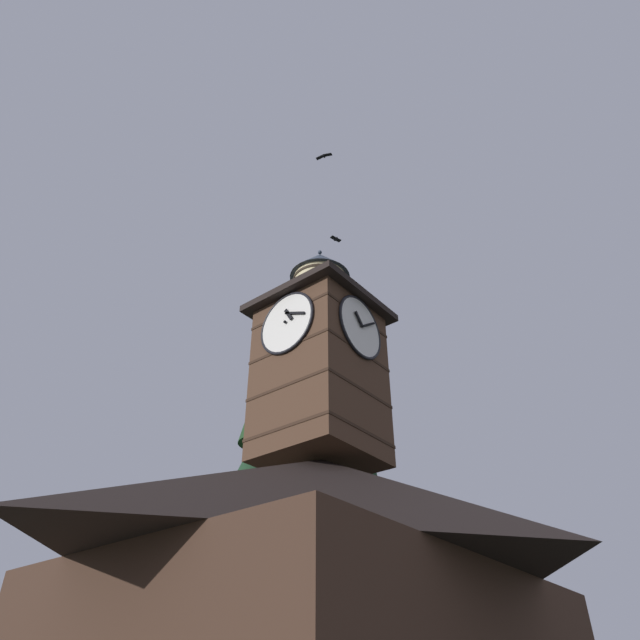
{
  "coord_description": "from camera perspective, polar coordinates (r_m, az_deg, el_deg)",
  "views": [
    {
      "loc": [
        13.13,
        10.06,
        1.23
      ],
      "look_at": [
        -0.03,
        -0.61,
        12.7
      ],
      "focal_mm": 32.99,
      "sensor_mm": 36.0,
      "label": 1
    }
  ],
  "objects": [
    {
      "name": "flying_bird_low",
      "position": [
        25.3,
        1.54,
        7.86
      ],
      "size": [
        0.52,
        0.29,
        0.13
      ],
      "color": "black"
    },
    {
      "name": "pine_tree_behind",
      "position": [
        22.5,
        -6.55,
        -22.75
      ],
      "size": [
        5.58,
        5.58,
        13.73
      ],
      "color": "#473323",
      "rests_on": "ground_plane"
    },
    {
      "name": "clock_tower",
      "position": [
        20.15,
        -0.01,
        -4.12
      ],
      "size": [
        4.09,
        4.09,
        8.66
      ],
      "color": "#4C3323",
      "rests_on": "building_main"
    },
    {
      "name": "moon",
      "position": [
        58.67,
        -17.7,
        -19.85
      ],
      "size": [
        2.34,
        2.34,
        2.34
      ],
      "color": "silver"
    },
    {
      "name": "flying_bird_high",
      "position": [
        26.35,
        0.39,
        15.62
      ],
      "size": [
        0.34,
        0.73,
        0.11
      ],
      "color": "black"
    },
    {
      "name": "building_main",
      "position": [
        17.24,
        0.15,
        -25.06
      ],
      "size": [
        13.0,
        10.39,
        7.67
      ],
      "color": "#402A1F",
      "rests_on": "ground_plane"
    },
    {
      "name": "pine_tree_aside",
      "position": [
        26.99,
        2.83,
        -20.6
      ],
      "size": [
        5.56,
        5.56,
        20.63
      ],
      "color": "#473323",
      "rests_on": "ground_plane"
    }
  ]
}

